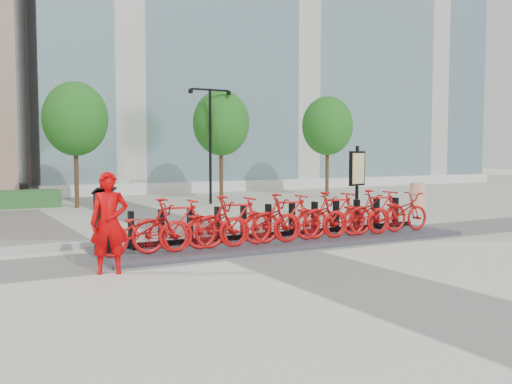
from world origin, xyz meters
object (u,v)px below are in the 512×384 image
bike_0 (143,230)px  construction_barrel (417,197)px  map_sign (357,172)px  kiosk (105,221)px  worker_red (109,223)px

bike_0 → construction_barrel: size_ratio=1.85×
map_sign → construction_barrel: bearing=-1.6°
kiosk → worker_red: bearing=-108.3°
bike_0 → construction_barrel: (12.01, 4.12, -0.07)m
construction_barrel → map_sign: 4.28m
kiosk → construction_barrel: bearing=8.6°
worker_red → construction_barrel: worker_red is taller
bike_0 → kiosk: size_ratio=1.42×
worker_red → bike_0: bearing=67.4°
bike_0 → worker_red: bearing=138.5°
worker_red → kiosk: bearing=97.3°
map_sign → kiosk: bearing=174.7°
bike_0 → kiosk: bearing=45.9°
kiosk → construction_barrel: size_ratio=1.30×
kiosk → map_sign: map_sign is taller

